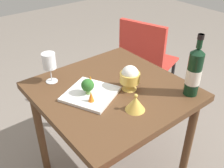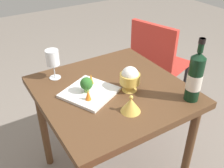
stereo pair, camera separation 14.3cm
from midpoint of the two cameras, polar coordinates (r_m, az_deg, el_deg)
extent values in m
cube|color=brown|center=(1.45, -2.81, -1.75)|extent=(0.79, 0.79, 0.04)
cylinder|color=brown|center=(1.69, 13.94, -12.92)|extent=(0.05, 0.05, 0.68)
cylinder|color=brown|center=(2.04, -0.50, -2.75)|extent=(0.05, 0.05, 0.68)
cylinder|color=brown|center=(1.80, -17.71, -10.25)|extent=(0.05, 0.05, 0.68)
cube|color=red|center=(2.35, 6.54, 4.90)|extent=(0.50, 0.50, 0.02)
cube|color=red|center=(2.12, 4.58, 8.08)|extent=(0.39, 0.16, 0.40)
cylinder|color=black|center=(2.66, 4.73, 2.97)|extent=(0.03, 0.03, 0.43)
cylinder|color=black|center=(2.54, 11.41, 0.83)|extent=(0.03, 0.03, 0.43)
cylinder|color=black|center=(2.41, 0.74, -0.34)|extent=(0.03, 0.03, 0.43)
cylinder|color=black|center=(2.28, 7.96, -2.91)|extent=(0.03, 0.03, 0.43)
cylinder|color=black|center=(1.38, 14.69, 1.95)|extent=(0.07, 0.07, 0.24)
cone|color=black|center=(1.32, 15.49, 6.97)|extent=(0.07, 0.07, 0.03)
cylinder|color=black|center=(1.30, 15.81, 8.95)|extent=(0.03, 0.03, 0.07)
cylinder|color=black|center=(1.29, 15.96, 9.89)|extent=(0.03, 0.03, 0.02)
cylinder|color=silver|center=(1.39, 14.62, 1.53)|extent=(0.08, 0.08, 0.08)
cylinder|color=white|center=(1.56, -15.62, 0.54)|extent=(0.07, 0.07, 0.00)
cylinder|color=white|center=(1.54, -15.86, 1.95)|extent=(0.01, 0.01, 0.08)
cylinder|color=white|center=(1.50, -16.35, 4.83)|extent=(0.08, 0.08, 0.09)
cone|color=gold|center=(1.43, 1.02, -0.37)|extent=(0.08, 0.08, 0.04)
cylinder|color=gold|center=(1.40, 1.04, 1.35)|extent=(0.11, 0.11, 0.05)
sphere|color=white|center=(1.39, 1.05, 2.14)|extent=(0.09, 0.09, 0.09)
cone|color=gold|center=(1.27, 1.95, -4.40)|extent=(0.10, 0.10, 0.07)
sphere|color=gold|center=(1.24, 1.98, -2.72)|extent=(0.02, 0.02, 0.02)
cube|color=white|center=(1.40, -7.64, -2.26)|extent=(0.33, 0.33, 0.02)
cylinder|color=#729E4C|center=(1.38, -8.25, -1.67)|extent=(0.03, 0.03, 0.03)
sphere|color=#2D6B28|center=(1.36, -8.38, -0.35)|extent=(0.07, 0.07, 0.07)
cone|color=orange|center=(1.31, -7.72, -2.87)|extent=(0.03, 0.03, 0.05)
cone|color=orange|center=(1.44, -7.60, 0.74)|extent=(0.03, 0.03, 0.06)
camera|label=1|loc=(0.07, -92.86, -1.82)|focal=41.67mm
camera|label=2|loc=(0.07, 87.14, 1.82)|focal=41.67mm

